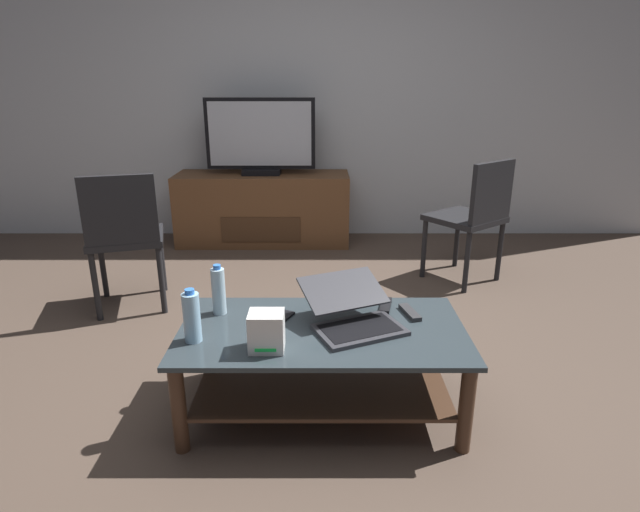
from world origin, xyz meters
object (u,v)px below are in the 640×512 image
(side_chair, at_px, (125,233))
(router_box, at_px, (266,331))
(water_bottle_far, at_px, (192,317))
(dining_chair, at_px, (474,214))
(water_bottle_near, at_px, (219,291))
(laptop, at_px, (353,313))
(cell_phone, at_px, (281,318))
(coffee_table, at_px, (322,354))
(tv_remote, at_px, (410,312))
(television, at_px, (260,138))
(soundbar_remote, at_px, (386,306))
(media_cabinet, at_px, (263,208))

(side_chair, height_order, router_box, side_chair)
(side_chair, distance_m, water_bottle_far, 1.35)
(dining_chair, bearing_deg, water_bottle_near, -137.84)
(laptop, bearing_deg, cell_phone, 168.05)
(coffee_table, height_order, cell_phone, cell_phone)
(laptop, relative_size, cell_phone, 3.54)
(water_bottle_far, relative_size, tv_remote, 1.40)
(television, xyz_separation_m, tv_remote, (0.91, -2.35, -0.51))
(cell_phone, bearing_deg, television, 123.37)
(dining_chair, height_order, router_box, dining_chair)
(soundbar_remote, bearing_deg, laptop, -119.96)
(television, bearing_deg, cell_phone, -82.11)
(laptop, relative_size, tv_remote, 3.10)
(media_cabinet, bearing_deg, television, -90.00)
(television, distance_m, laptop, 2.58)
(dining_chair, xyz_separation_m, router_box, (-1.28, -1.71, -0.03))
(side_chair, height_order, tv_remote, side_chair)
(water_bottle_near, bearing_deg, water_bottle_far, -102.68)
(media_cabinet, height_order, side_chair, side_chair)
(television, xyz_separation_m, laptop, (0.64, -2.45, -0.47))
(media_cabinet, bearing_deg, dining_chair, -31.51)
(media_cabinet, height_order, water_bottle_near, water_bottle_near)
(cell_phone, bearing_deg, soundbar_remote, 38.97)
(media_cabinet, xyz_separation_m, dining_chair, (1.58, -0.97, 0.20))
(media_cabinet, height_order, water_bottle_far, water_bottle_far)
(media_cabinet, height_order, laptop, media_cabinet)
(cell_phone, bearing_deg, tv_remote, 29.64)
(water_bottle_near, height_order, soundbar_remote, water_bottle_near)
(television, distance_m, side_chair, 1.63)
(tv_remote, bearing_deg, router_box, -167.28)
(coffee_table, bearing_deg, water_bottle_near, 162.16)
(router_box, bearing_deg, media_cabinet, 96.34)
(coffee_table, xyz_separation_m, media_cabinet, (-0.51, 2.50, 0.03))
(side_chair, bearing_deg, coffee_table, -41.28)
(water_bottle_near, xyz_separation_m, cell_phone, (0.28, -0.06, -0.10))
(laptop, distance_m, soundbar_remote, 0.25)
(media_cabinet, bearing_deg, cell_phone, -82.18)
(side_chair, xyz_separation_m, water_bottle_near, (0.74, -0.91, 0.00))
(media_cabinet, bearing_deg, water_bottle_far, -90.10)
(cell_phone, bearing_deg, water_bottle_far, -123.52)
(cell_phone, height_order, soundbar_remote, soundbar_remote)
(water_bottle_far, xyz_separation_m, cell_phone, (0.34, 0.20, -0.10))
(router_box, bearing_deg, laptop, 30.55)
(laptop, height_order, cell_phone, laptop)
(side_chair, bearing_deg, cell_phone, -43.40)
(television, distance_m, tv_remote, 2.57)
(side_chair, relative_size, soundbar_remote, 5.51)
(laptop, height_order, water_bottle_far, water_bottle_far)
(water_bottle_near, distance_m, water_bottle_far, 0.26)
(water_bottle_near, bearing_deg, dining_chair, 42.16)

